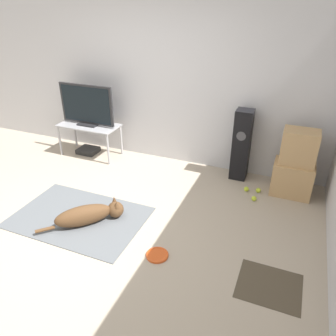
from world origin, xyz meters
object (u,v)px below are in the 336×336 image
(dog, at_px, (90,214))
(tv_stand, at_px, (89,129))
(floor_speaker, at_px, (241,145))
(cardboard_box_upper, at_px, (299,147))
(tv, at_px, (86,106))
(tennis_ball_loose_on_carpet, at_px, (246,189))
(cardboard_box_lower, at_px, (292,179))
(frisbee, at_px, (157,255))
(tennis_ball_near_speaker, at_px, (254,199))
(tennis_ball_by_boxes, at_px, (258,190))
(game_console, at_px, (88,150))

(dog, bearing_deg, tv_stand, 123.37)
(floor_speaker, xyz_separation_m, tv_stand, (-2.47, -0.17, -0.06))
(cardboard_box_upper, bearing_deg, floor_speaker, 167.44)
(tv, xyz_separation_m, tennis_ball_loose_on_carpet, (2.66, -0.19, -0.82))
(tennis_ball_loose_on_carpet, bearing_deg, tv, 175.84)
(cardboard_box_lower, xyz_separation_m, cardboard_box_upper, (0.01, 0.01, 0.46))
(tv, bearing_deg, frisbee, -42.00)
(tv_stand, distance_m, tennis_ball_loose_on_carpet, 2.70)
(floor_speaker, height_order, tennis_ball_near_speaker, floor_speaker)
(floor_speaker, bearing_deg, tv_stand, -176.17)
(tennis_ball_near_speaker, distance_m, tennis_ball_loose_on_carpet, 0.24)
(tennis_ball_loose_on_carpet, bearing_deg, cardboard_box_lower, 17.31)
(tennis_ball_by_boxes, bearing_deg, game_console, 176.19)
(dog, distance_m, game_console, 2.03)
(frisbee, bearing_deg, tennis_ball_near_speaker, 61.98)
(tv_stand, height_order, tennis_ball_loose_on_carpet, tv_stand)
(dog, height_order, game_console, dog)
(cardboard_box_upper, bearing_deg, dog, -143.05)
(dog, bearing_deg, tv, 123.33)
(tv, distance_m, tennis_ball_loose_on_carpet, 2.79)
(frisbee, bearing_deg, dog, 168.14)
(dog, relative_size, cardboard_box_lower, 1.50)
(tv_stand, bearing_deg, tennis_ball_loose_on_carpet, -4.10)
(dog, distance_m, cardboard_box_lower, 2.68)
(tv, relative_size, game_console, 2.89)
(tennis_ball_by_boxes, height_order, game_console, game_console)
(frisbee, relative_size, tennis_ball_near_speaker, 3.59)
(frisbee, xyz_separation_m, tennis_ball_loose_on_carpet, (0.63, 1.64, 0.02))
(tv, bearing_deg, cardboard_box_upper, -0.11)
(tennis_ball_near_speaker, bearing_deg, tv_stand, 172.00)
(frisbee, bearing_deg, tennis_ball_by_boxes, 64.74)
(tennis_ball_near_speaker, relative_size, game_console, 0.20)
(frisbee, relative_size, floor_speaker, 0.23)
(tennis_ball_loose_on_carpet, bearing_deg, floor_speaker, 118.10)
(dog, relative_size, tennis_ball_by_boxes, 11.72)
(frisbee, relative_size, cardboard_box_lower, 0.46)
(dog, relative_size, floor_speaker, 0.74)
(frisbee, relative_size, tennis_ball_by_boxes, 3.59)
(dog, height_order, cardboard_box_upper, cardboard_box_upper)
(floor_speaker, height_order, tennis_ball_by_boxes, floor_speaker)
(cardboard_box_upper, distance_m, tennis_ball_by_boxes, 0.79)
(frisbee, height_order, game_console, game_console)
(dog, xyz_separation_m, floor_speaker, (1.40, 1.79, 0.39))
(cardboard_box_lower, relative_size, tennis_ball_by_boxes, 7.84)
(dog, height_order, cardboard_box_lower, cardboard_box_lower)
(floor_speaker, distance_m, tv_stand, 2.47)
(cardboard_box_upper, xyz_separation_m, game_console, (-3.32, 0.03, -0.65))
(floor_speaker, height_order, tv_stand, floor_speaker)
(tennis_ball_by_boxes, height_order, tennis_ball_near_speaker, same)
(floor_speaker, bearing_deg, dog, -127.98)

